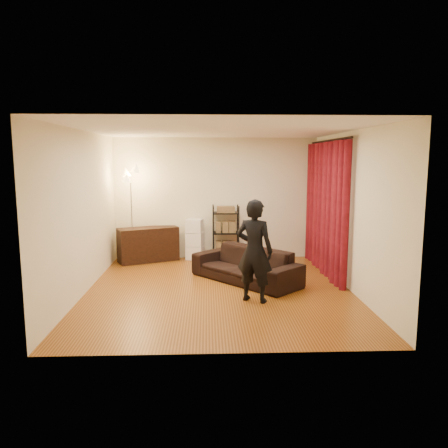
{
  "coord_description": "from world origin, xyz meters",
  "views": [
    {
      "loc": [
        -0.2,
        -7.27,
        2.23
      ],
      "look_at": [
        0.1,
        0.3,
        1.1
      ],
      "focal_mm": 35.0,
      "sensor_mm": 36.0,
      "label": 1
    }
  ],
  "objects_px": {
    "sofa": "(246,265)",
    "floor_lamp": "(132,216)",
    "storage_boxes": "(195,239)",
    "media_cabinet": "(148,244)",
    "person": "(255,251)",
    "wire_shelf": "(226,233)"
  },
  "relations": [
    {
      "from": "wire_shelf",
      "to": "sofa",
      "type": "bearing_deg",
      "value": -92.68
    },
    {
      "from": "sofa",
      "to": "media_cabinet",
      "type": "bearing_deg",
      "value": -172.64
    },
    {
      "from": "sofa",
      "to": "wire_shelf",
      "type": "xyz_separation_m",
      "value": [
        -0.29,
        1.77,
        0.3
      ]
    },
    {
      "from": "person",
      "to": "media_cabinet",
      "type": "height_order",
      "value": "person"
    },
    {
      "from": "storage_boxes",
      "to": "floor_lamp",
      "type": "bearing_deg",
      "value": -167.89
    },
    {
      "from": "wire_shelf",
      "to": "floor_lamp",
      "type": "xyz_separation_m",
      "value": [
        -2.02,
        -0.25,
        0.42
      ]
    },
    {
      "from": "floor_lamp",
      "to": "media_cabinet",
      "type": "bearing_deg",
      "value": 28.41
    },
    {
      "from": "storage_boxes",
      "to": "wire_shelf",
      "type": "xyz_separation_m",
      "value": [
        0.69,
        -0.03,
        0.15
      ]
    },
    {
      "from": "sofa",
      "to": "floor_lamp",
      "type": "xyz_separation_m",
      "value": [
        -2.31,
        1.52,
        0.72
      ]
    },
    {
      "from": "storage_boxes",
      "to": "wire_shelf",
      "type": "bearing_deg",
      "value": -2.92
    },
    {
      "from": "sofa",
      "to": "storage_boxes",
      "type": "height_order",
      "value": "storage_boxes"
    },
    {
      "from": "sofa",
      "to": "wire_shelf",
      "type": "relative_size",
      "value": 1.72
    },
    {
      "from": "storage_boxes",
      "to": "person",
      "type": "bearing_deg",
      "value": -70.97
    },
    {
      "from": "person",
      "to": "storage_boxes",
      "type": "xyz_separation_m",
      "value": [
        -1.01,
        2.93,
        -0.36
      ]
    },
    {
      "from": "sofa",
      "to": "media_cabinet",
      "type": "xyz_separation_m",
      "value": [
        -2.0,
        1.69,
        0.07
      ]
    },
    {
      "from": "media_cabinet",
      "to": "storage_boxes",
      "type": "height_order",
      "value": "storage_boxes"
    },
    {
      "from": "sofa",
      "to": "storage_boxes",
      "type": "bearing_deg",
      "value": 165.88
    },
    {
      "from": "wire_shelf",
      "to": "floor_lamp",
      "type": "bearing_deg",
      "value": 175.09
    },
    {
      "from": "media_cabinet",
      "to": "floor_lamp",
      "type": "distance_m",
      "value": 0.75
    },
    {
      "from": "storage_boxes",
      "to": "floor_lamp",
      "type": "distance_m",
      "value": 1.48
    },
    {
      "from": "sofa",
      "to": "media_cabinet",
      "type": "distance_m",
      "value": 2.62
    },
    {
      "from": "person",
      "to": "wire_shelf",
      "type": "xyz_separation_m",
      "value": [
        -0.33,
        2.9,
        -0.2
      ]
    }
  ]
}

